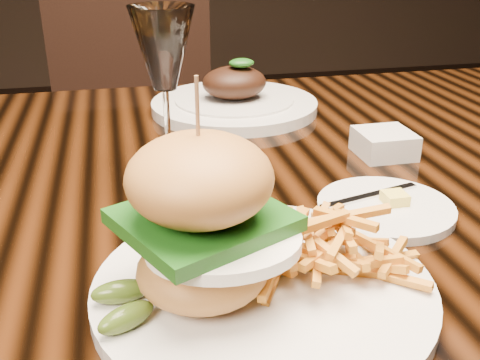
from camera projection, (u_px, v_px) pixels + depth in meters
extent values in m
cube|color=black|center=(236.00, 184.00, 0.73)|extent=(1.60, 0.90, 0.04)
cylinder|color=silver|center=(263.00, 288.00, 0.47)|extent=(0.29, 0.29, 0.01)
ellipsoid|color=#A86C36|center=(203.00, 269.00, 0.44)|extent=(0.11, 0.11, 0.05)
ellipsoid|color=white|center=(224.00, 245.00, 0.42)|extent=(0.12, 0.10, 0.01)
ellipsoid|color=orange|center=(256.00, 238.00, 0.42)|extent=(0.02, 0.02, 0.01)
cube|color=#1D5C17|center=(201.00, 225.00, 0.43)|extent=(0.16, 0.15, 0.01)
ellipsoid|color=#9E632B|center=(200.00, 178.00, 0.41)|extent=(0.11, 0.11, 0.07)
cylinder|color=#8D6441|center=(198.00, 135.00, 0.40)|extent=(0.00, 0.00, 0.09)
ellipsoid|color=#334A13|center=(126.00, 317.00, 0.41)|extent=(0.05, 0.04, 0.02)
ellipsoid|color=#334A13|center=(121.00, 291.00, 0.44)|extent=(0.05, 0.02, 0.02)
cylinder|color=silver|center=(385.00, 208.00, 0.62)|extent=(0.15, 0.15, 0.01)
cube|color=#EFD74D|center=(395.00, 198.00, 0.61)|extent=(0.02, 0.02, 0.01)
cube|color=silver|center=(370.00, 196.00, 0.63)|extent=(0.13, 0.04, 0.00)
cube|color=silver|center=(384.00, 143.00, 0.77)|extent=(0.10, 0.10, 0.03)
cylinder|color=white|center=(170.00, 173.00, 0.71)|extent=(0.07, 0.07, 0.00)
cylinder|color=white|center=(168.00, 132.00, 0.69)|extent=(0.01, 0.01, 0.11)
cone|color=white|center=(163.00, 48.00, 0.65)|extent=(0.08, 0.08, 0.10)
cylinder|color=silver|center=(234.00, 106.00, 0.96)|extent=(0.28, 0.28, 0.02)
cylinder|color=silver|center=(234.00, 105.00, 0.95)|extent=(0.20, 0.20, 0.02)
ellipsoid|color=black|center=(234.00, 83.00, 0.94)|extent=(0.11, 0.09, 0.05)
ellipsoid|color=#1D5C17|center=(241.00, 63.00, 0.92)|extent=(0.04, 0.03, 0.02)
cube|color=black|center=(143.00, 161.00, 1.54)|extent=(0.47, 0.47, 0.06)
cube|color=black|center=(131.00, 55.00, 1.62)|extent=(0.46, 0.06, 0.50)
cylinder|color=black|center=(80.00, 278.00, 1.42)|extent=(0.04, 0.04, 0.45)
cylinder|color=black|center=(226.00, 259.00, 1.51)|extent=(0.04, 0.04, 0.45)
cylinder|color=black|center=(82.00, 211.00, 1.76)|extent=(0.04, 0.04, 0.45)
cylinder|color=black|center=(201.00, 198.00, 1.84)|extent=(0.04, 0.04, 0.45)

